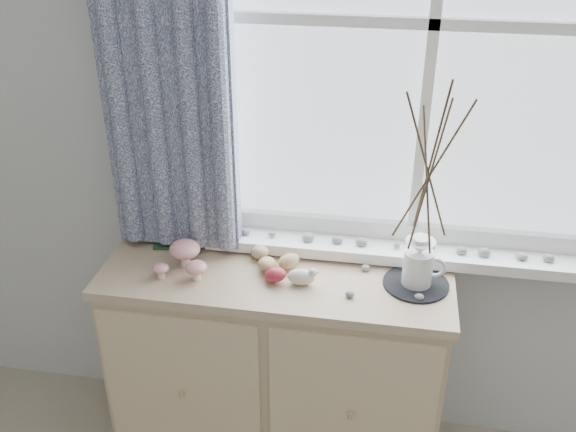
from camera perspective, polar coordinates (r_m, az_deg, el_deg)
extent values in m
cube|color=#B7B8B5|center=(2.18, 3.93, 8.09)|extent=(4.00, 0.04, 2.60)
cube|color=silver|center=(2.07, 12.87, 16.43)|extent=(1.30, 0.01, 1.40)
cube|color=white|center=(2.29, 10.85, -3.07)|extent=(1.45, 0.16, 0.04)
cube|color=#0B153D|center=(2.07, -11.25, 17.29)|extent=(0.44, 0.06, 1.61)
cube|color=tan|center=(2.47, -0.97, -13.55)|extent=(1.17, 0.43, 0.81)
cube|color=tan|center=(2.20, -1.07, -5.37)|extent=(1.20, 0.45, 0.03)
cube|color=beige|center=(2.38, -9.24, -16.13)|extent=(0.55, 0.01, 0.75)
cube|color=beige|center=(2.29, 5.54, -18.01)|extent=(0.55, 0.01, 0.75)
cylinder|color=white|center=(2.23, -9.10, -3.71)|extent=(0.03, 0.03, 0.07)
ellipsoid|color=#A90507|center=(2.21, -9.17, -2.93)|extent=(0.11, 0.11, 0.06)
cylinder|color=white|center=(2.17, -8.13, -5.08)|extent=(0.03, 0.03, 0.05)
ellipsoid|color=#A90507|center=(2.15, -8.17, -4.54)|extent=(0.07, 0.07, 0.04)
cylinder|color=white|center=(2.20, -11.20, -5.00)|extent=(0.03, 0.03, 0.04)
ellipsoid|color=#A90507|center=(2.19, -11.24, -4.59)|extent=(0.06, 0.06, 0.03)
ellipsoid|color=tan|center=(2.18, -1.88, -4.27)|extent=(0.06, 0.05, 0.08)
ellipsoid|color=tan|center=(2.25, -2.53, -3.21)|extent=(0.06, 0.05, 0.08)
ellipsoid|color=maroon|center=(2.13, -1.14, -5.24)|extent=(0.06, 0.05, 0.08)
ellipsoid|color=tan|center=(2.20, 0.07, -4.02)|extent=(0.06, 0.05, 0.08)
cylinder|color=black|center=(2.17, 11.30, -5.92)|extent=(0.22, 0.22, 0.01)
cylinder|color=silver|center=(2.14, 11.46, -4.52)|extent=(0.10, 0.10, 0.12)
cone|color=silver|center=(2.09, 11.67, -2.70)|extent=(0.10, 0.10, 0.04)
cylinder|color=silver|center=(2.08, 11.73, -2.19)|extent=(0.06, 0.06, 0.03)
torus|color=silver|center=(2.14, 12.93, -4.49)|extent=(0.07, 0.02, 0.07)
ellipsoid|color=#9B9C9E|center=(2.08, 5.52, -6.92)|extent=(0.03, 0.03, 0.02)
ellipsoid|color=#9B9C9E|center=(2.21, 6.90, -4.61)|extent=(0.03, 0.03, 0.02)
ellipsoid|color=#9B9C9E|center=(2.10, 11.60, -7.09)|extent=(0.03, 0.03, 0.02)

